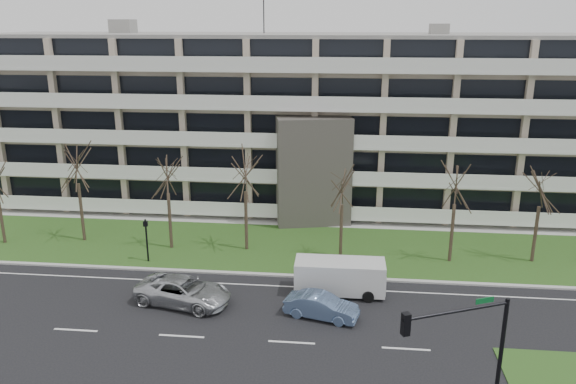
# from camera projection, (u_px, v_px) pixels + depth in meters

# --- Properties ---
(ground) EXTENTS (160.00, 160.00, 0.00)m
(ground) POSITION_uv_depth(u_px,v_px,m) (292.00, 342.00, 29.80)
(ground) COLOR black
(ground) RESTS_ON ground
(grass_verge) EXTENTS (90.00, 10.00, 0.06)m
(grass_verge) POSITION_uv_depth(u_px,v_px,m) (308.00, 248.00, 42.16)
(grass_verge) COLOR #314D19
(grass_verge) RESTS_ON ground
(curb) EXTENTS (90.00, 0.35, 0.12)m
(curb) POSITION_uv_depth(u_px,v_px,m) (303.00, 276.00, 37.39)
(curb) COLOR #B2B2AD
(curb) RESTS_ON ground
(sidewalk) EXTENTS (90.00, 2.00, 0.08)m
(sidewalk) POSITION_uv_depth(u_px,v_px,m) (313.00, 223.00, 47.39)
(sidewalk) COLOR #B2B2AD
(sidewalk) RESTS_ON ground
(lane_edge_line) EXTENTS (90.00, 0.12, 0.01)m
(lane_edge_line) POSITION_uv_depth(u_px,v_px,m) (301.00, 287.00, 35.98)
(lane_edge_line) COLOR white
(lane_edge_line) RESTS_ON ground
(apartment_building) EXTENTS (60.50, 15.10, 18.75)m
(apartment_building) POSITION_uv_depth(u_px,v_px,m) (318.00, 120.00, 51.66)
(apartment_building) COLOR tan
(apartment_building) RESTS_ON ground
(silver_pickup) EXTENTS (6.25, 3.89, 1.61)m
(silver_pickup) POSITION_uv_depth(u_px,v_px,m) (183.00, 291.00, 33.71)
(silver_pickup) COLOR silver
(silver_pickup) RESTS_ON ground
(blue_sedan) EXTENTS (4.48, 2.49, 1.40)m
(blue_sedan) POSITION_uv_depth(u_px,v_px,m) (321.00, 306.00, 32.15)
(blue_sedan) COLOR #6886B5
(blue_sedan) RESTS_ON ground
(white_van) EXTENTS (5.59, 2.34, 2.16)m
(white_van) POSITION_uv_depth(u_px,v_px,m) (341.00, 274.00, 34.83)
(white_van) COLOR silver
(white_van) RESTS_ON ground
(traffic_signal) EXTENTS (4.61, 2.18, 5.75)m
(traffic_signal) POSITION_uv_depth(u_px,v_px,m) (469.00, 344.00, 22.87)
(traffic_signal) COLOR black
(traffic_signal) RESTS_ON ground
(pedestrian_signal) EXTENTS (0.33, 0.27, 3.19)m
(pedestrian_signal) POSITION_uv_depth(u_px,v_px,m) (146.00, 235.00, 39.20)
(pedestrian_signal) COLOR black
(pedestrian_signal) RESTS_ON ground
(tree_1) EXTENTS (4.11, 4.11, 8.23)m
(tree_1) POSITION_uv_depth(u_px,v_px,m) (76.00, 161.00, 41.75)
(tree_1) COLOR #382B21
(tree_1) RESTS_ON ground
(tree_2) EXTENTS (3.84, 3.84, 7.68)m
(tree_2) POSITION_uv_depth(u_px,v_px,m) (167.00, 171.00, 40.44)
(tree_2) COLOR #382B21
(tree_2) RESTS_ON ground
(tree_3) EXTENTS (4.04, 4.04, 8.08)m
(tree_3) POSITION_uv_depth(u_px,v_px,m) (245.00, 168.00, 40.07)
(tree_3) COLOR #382B21
(tree_3) RESTS_ON ground
(tree_4) EXTENTS (3.57, 3.57, 7.13)m
(tree_4) POSITION_uv_depth(u_px,v_px,m) (342.00, 184.00, 38.92)
(tree_4) COLOR #382B21
(tree_4) RESTS_ON ground
(tree_5) EXTENTS (3.79, 3.79, 7.59)m
(tree_5) POSITION_uv_depth(u_px,v_px,m) (457.00, 182.00, 38.11)
(tree_5) COLOR #382B21
(tree_5) RESTS_ON ground
(tree_6) EXTENTS (3.68, 3.68, 7.36)m
(tree_6) POSITION_uv_depth(u_px,v_px,m) (542.00, 184.00, 38.13)
(tree_6) COLOR #382B21
(tree_6) RESTS_ON ground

